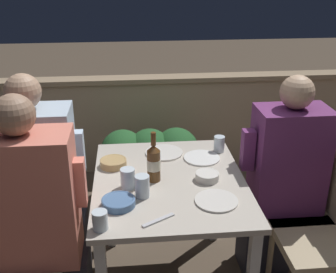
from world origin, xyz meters
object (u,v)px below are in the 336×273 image
object	(u,v)px
person_coral_top	(37,222)
chair_right_far	(312,192)
person_purple_stripe	(281,179)
beer_bottle	(154,162)
person_blue_shirt	(42,187)
chair_left_far	(8,206)

from	to	relation	value
person_coral_top	chair_right_far	bearing A→B (deg)	12.15
person_purple_stripe	beer_bottle	bearing A→B (deg)	-169.96
person_blue_shirt	beer_bottle	xyz separation A→B (m)	(0.63, -0.15, 0.20)
chair_left_far	chair_right_far	size ratio (longest dim) A/B	1.00
chair_right_far	person_purple_stripe	size ratio (longest dim) A/B	0.71
person_purple_stripe	beer_bottle	size ratio (longest dim) A/B	4.56
person_coral_top	chair_left_far	size ratio (longest dim) A/B	1.45
person_coral_top	person_blue_shirt	distance (m)	0.35
person_coral_top	beer_bottle	xyz separation A→B (m)	(0.59, 0.20, 0.20)
chair_right_far	person_purple_stripe	distance (m)	0.23
person_blue_shirt	person_purple_stripe	world-z (taller)	person_blue_shirt
beer_bottle	chair_right_far	bearing A→B (deg)	7.99
person_coral_top	person_purple_stripe	size ratio (longest dim) A/B	1.03
chair_right_far	person_purple_stripe	xyz separation A→B (m)	(-0.20, 0.00, 0.10)
person_coral_top	person_purple_stripe	bearing A→B (deg)	13.89
person_coral_top	beer_bottle	world-z (taller)	person_coral_top
person_coral_top	chair_left_far	bearing A→B (deg)	124.29
chair_left_far	person_blue_shirt	bearing A→B (deg)	0.00
person_purple_stripe	beer_bottle	distance (m)	0.81
chair_left_far	person_purple_stripe	xyz separation A→B (m)	(1.60, -0.01, 0.10)
person_blue_shirt	beer_bottle	size ratio (longest dim) A/B	4.71
person_coral_top	chair_left_far	distance (m)	0.44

